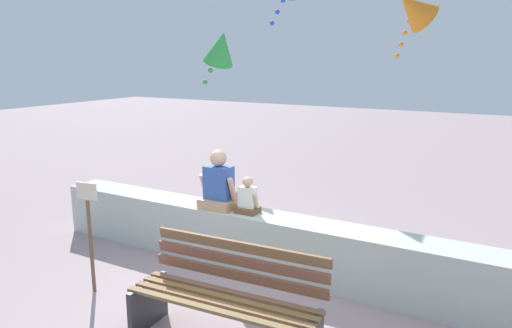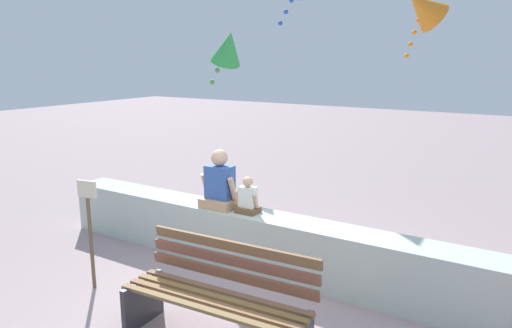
# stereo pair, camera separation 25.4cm
# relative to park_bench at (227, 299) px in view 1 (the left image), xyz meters

# --- Properties ---
(ground_plane) EXTENTS (40.00, 40.00, 0.00)m
(ground_plane) POSITION_rel_park_bench_xyz_m (-0.25, 0.46, -0.42)
(ground_plane) COLOR gray
(seawall_ledge) EXTENTS (6.46, 0.47, 0.69)m
(seawall_ledge) POSITION_rel_park_bench_xyz_m (-0.25, 1.50, -0.08)
(seawall_ledge) COLOR #B2C0B4
(seawall_ledge) RESTS_ON ground
(park_bench) EXTENTS (1.76, 0.71, 0.88)m
(park_bench) POSITION_rel_park_bench_xyz_m (0.00, 0.00, 0.00)
(park_bench) COLOR brown
(park_bench) RESTS_ON ground
(person_adult) EXTENTS (0.47, 0.35, 0.73)m
(person_adult) POSITION_rel_park_bench_xyz_m (-1.06, 1.47, 0.55)
(person_adult) COLOR tan
(person_adult) RESTS_ON seawall_ledge
(person_child) EXTENTS (0.29, 0.21, 0.44)m
(person_child) POSITION_rel_park_bench_xyz_m (-0.65, 1.48, 0.44)
(person_child) COLOR brown
(person_child) RESTS_ON seawall_ledge
(kite_green) EXTENTS (0.82, 0.74, 0.92)m
(kite_green) POSITION_rel_park_bench_xyz_m (-2.25, 3.38, 2.22)
(kite_green) COLOR green
(kite_orange) EXTENTS (0.91, 0.90, 1.13)m
(kite_orange) POSITION_rel_park_bench_xyz_m (0.43, 4.76, 2.81)
(kite_orange) COLOR orange
(sign_post) EXTENTS (0.24, 0.06, 1.22)m
(sign_post) POSITION_rel_park_bench_xyz_m (-1.79, 0.10, 0.31)
(sign_post) COLOR brown
(sign_post) RESTS_ON ground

